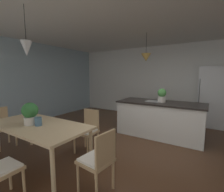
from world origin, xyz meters
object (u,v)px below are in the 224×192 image
at_px(vase_on_dining_table, 38,121).
at_px(chair_window_end, 2,126).
at_px(kitchen_island, 160,118).
at_px(refrigerator, 212,97).
at_px(chair_far_right, 88,129).
at_px(potted_plant_on_island, 162,95).
at_px(potted_plant_on_table, 30,113).
at_px(dining_table, 38,128).
at_px(chair_kitchen_end, 98,159).

bearing_deg(vase_on_dining_table, chair_window_end, 178.45).
height_order(kitchen_island, vase_on_dining_table, kitchen_island).
bearing_deg(refrigerator, chair_far_right, -122.86).
xyz_separation_m(chair_window_end, kitchen_island, (2.79, 2.52, -0.01)).
xyz_separation_m(kitchen_island, refrigerator, (1.13, 1.66, 0.47)).
relative_size(refrigerator, vase_on_dining_table, 12.85).
xyz_separation_m(chair_far_right, vase_on_dining_table, (-0.34, -0.87, 0.33)).
relative_size(kitchen_island, refrigerator, 1.16).
height_order(potted_plant_on_island, potted_plant_on_table, potted_plant_on_island).
relative_size(potted_plant_on_island, vase_on_dining_table, 2.43).
bearing_deg(chair_far_right, potted_plant_on_island, 57.86).
bearing_deg(dining_table, chair_far_right, 62.52).
relative_size(dining_table, refrigerator, 1.04).
height_order(chair_kitchen_end, kitchen_island, kitchen_island).
bearing_deg(chair_window_end, kitchen_island, 42.03).
relative_size(dining_table, potted_plant_on_island, 5.49).
height_order(dining_table, potted_plant_on_table, potted_plant_on_table).
bearing_deg(potted_plant_on_island, chair_far_right, -122.14).
xyz_separation_m(dining_table, chair_far_right, (0.43, 0.83, -0.19)).
bearing_deg(chair_window_end, potted_plant_on_table, -3.36).
distance_m(chair_window_end, vase_on_dining_table, 1.47).
bearing_deg(refrigerator, chair_window_end, -133.24).
bearing_deg(vase_on_dining_table, chair_far_right, 68.64).
distance_m(refrigerator, potted_plant_on_island, 2.00).
relative_size(dining_table, chair_kitchen_end, 2.22).
xyz_separation_m(chair_kitchen_end, potted_plant_on_island, (0.16, 2.52, 0.60)).
distance_m(chair_window_end, potted_plant_on_table, 1.34).
distance_m(chair_kitchen_end, vase_on_dining_table, 1.29).
bearing_deg(dining_table, refrigerator, 58.17).
relative_size(chair_far_right, potted_plant_on_island, 2.48).
height_order(chair_window_end, chair_far_right, same).
xyz_separation_m(kitchen_island, vase_on_dining_table, (-1.37, -2.56, 0.34)).
bearing_deg(kitchen_island, vase_on_dining_table, -118.13).
xyz_separation_m(chair_window_end, refrigerator, (3.93, 4.18, 0.46)).
xyz_separation_m(chair_far_right, potted_plant_on_island, (1.06, 1.69, 0.60)).
xyz_separation_m(chair_far_right, kitchen_island, (1.03, 1.69, -0.01)).
xyz_separation_m(kitchen_island, potted_plant_on_table, (-1.54, -2.59, 0.48)).
relative_size(dining_table, kitchen_island, 0.89).
distance_m(chair_kitchen_end, kitchen_island, 2.53).
relative_size(chair_kitchen_end, refrigerator, 0.47).
relative_size(refrigerator, potted_plant_on_table, 4.79).
bearing_deg(potted_plant_on_table, chair_kitchen_end, 2.79).
bearing_deg(potted_plant_on_table, dining_table, 44.00).
bearing_deg(potted_plant_on_table, chair_window_end, 176.64).
bearing_deg(vase_on_dining_table, potted_plant_on_island, 61.30).
bearing_deg(chair_window_end, chair_far_right, 25.20).
bearing_deg(dining_table, chair_window_end, 179.99).
relative_size(chair_far_right, vase_on_dining_table, 6.01).
bearing_deg(chair_kitchen_end, potted_plant_on_table, -177.21).
xyz_separation_m(refrigerator, potted_plant_on_table, (-2.67, -4.25, 0.01)).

